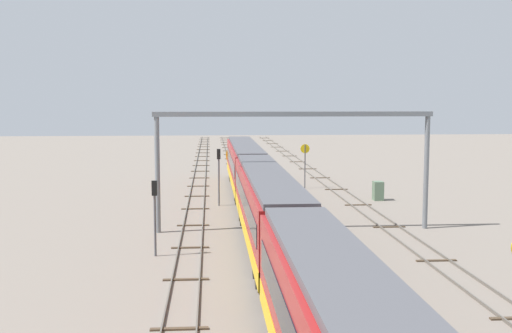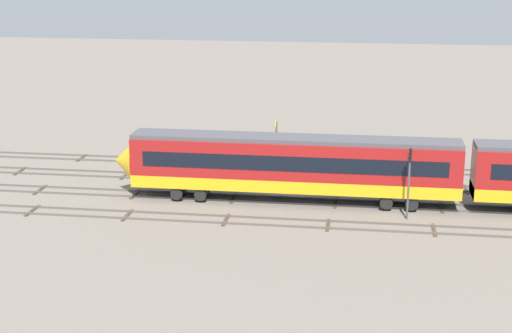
# 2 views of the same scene
# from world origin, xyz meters

# --- Properties ---
(ground_plane) EXTENTS (199.39, 199.39, 0.00)m
(ground_plane) POSITION_xyz_m (0.00, 0.00, 0.00)
(ground_plane) COLOR slate
(track_near_foreground) EXTENTS (183.39, 2.40, 0.16)m
(track_near_foreground) POSITION_xyz_m (-0.00, -7.25, 0.07)
(track_near_foreground) COLOR #59544C
(track_near_foreground) RESTS_ON ground
(track_second_near) EXTENTS (183.39, 2.40, 0.16)m
(track_second_near) POSITION_xyz_m (-0.00, -2.42, 0.07)
(track_second_near) COLOR #59544C
(track_second_near) RESTS_ON ground
(track_with_train) EXTENTS (183.39, 2.40, 0.16)m
(track_with_train) POSITION_xyz_m (-0.00, 2.42, 0.07)
(track_with_train) COLOR #59544C
(track_with_train) RESTS_ON ground
(track_second_far) EXTENTS (183.39, 2.40, 0.16)m
(track_second_far) POSITION_xyz_m (-0.00, 7.25, 0.07)
(track_second_far) COLOR #59544C
(track_second_far) RESTS_ON ground
(speed_sign_far_trackside) EXTENTS (0.14, 0.97, 4.71)m
(speed_sign_far_trackside) POSITION_xyz_m (1.37, -4.11, 3.12)
(speed_sign_far_trackside) COLOR #4C4C51
(speed_sign_far_trackside) RESTS_ON ground
(signal_light_trackside_approach) EXTENTS (0.31, 0.32, 5.07)m
(signal_light_trackside_approach) POSITION_xyz_m (-8.87, 5.18, 3.29)
(signal_light_trackside_approach) COLOR #4C4C51
(signal_light_trackside_approach) RESTS_ON ground
(relay_cabinet) EXTENTS (1.02, 0.89, 1.78)m
(relay_cabinet) POSITION_xyz_m (-7.00, -9.76, 0.89)
(relay_cabinet) COLOR #597259
(relay_cabinet) RESTS_ON ground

